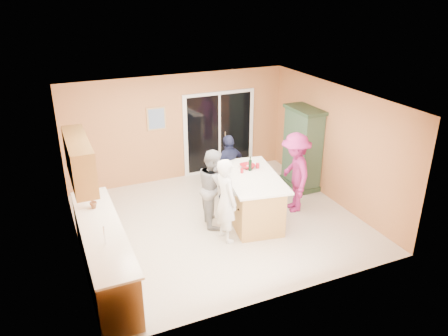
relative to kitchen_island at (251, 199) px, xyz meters
name	(u,v)px	position (x,y,z in m)	size (l,w,h in m)	color
floor	(219,222)	(-0.65, 0.15, -0.47)	(5.50, 5.50, 0.00)	beige
ceiling	(219,99)	(-0.65, 0.15, 2.13)	(5.50, 5.00, 0.10)	silver
wall_back	(179,128)	(-0.65, 2.65, 0.83)	(5.50, 0.10, 2.60)	#E29A5D
wall_front	(286,224)	(-0.65, -2.35, 0.83)	(5.50, 0.10, 2.60)	#E29A5D
wall_left	(72,189)	(-3.40, 0.15, 0.83)	(0.10, 5.00, 2.60)	#E29A5D
wall_right	(335,145)	(2.10, 0.15, 0.83)	(0.10, 5.00, 2.60)	#E29A5D
left_cabinet_run	(105,258)	(-3.10, -0.90, -0.01)	(0.65, 3.05, 1.24)	#B58846
upper_cabinets	(79,160)	(-3.23, -0.05, 1.41)	(0.35, 1.60, 0.75)	#B58846
sliding_door	(219,132)	(0.40, 2.61, 0.58)	(1.90, 0.07, 2.10)	silver
framed_picture	(156,119)	(-1.20, 2.62, 1.13)	(0.46, 0.04, 0.56)	tan
kitchen_island	(251,199)	(0.00, 0.00, 0.00)	(1.34, 2.05, 1.00)	#B58846
green_hutch	(302,149)	(1.84, 1.00, 0.47)	(0.56, 1.05, 1.94)	#233924
woman_white	(226,200)	(-0.78, -0.47, 0.36)	(0.60, 0.40, 1.65)	silver
woman_grey	(214,187)	(-0.75, 0.19, 0.33)	(0.77, 0.60, 1.59)	gray
woman_navy	(229,168)	(-0.03, 1.03, 0.30)	(0.90, 0.37, 1.53)	#1A1C3B
woman_magenta	(295,173)	(1.03, 0.03, 0.40)	(1.12, 0.64, 1.73)	#992162
serving_bowl	(248,166)	(0.09, 0.38, 0.57)	(0.31, 0.31, 0.07)	#A8121E
tulip_vase	(92,198)	(-3.10, -0.02, 0.67)	(0.21, 0.14, 0.40)	#AF1124
tumbler_near	(242,171)	(-0.13, 0.19, 0.58)	(0.07, 0.07, 0.10)	#A8121E
tumbler_far	(258,166)	(0.27, 0.28, 0.59)	(0.07, 0.07, 0.11)	#A8121E
wine_bottle	(250,165)	(0.08, 0.24, 0.65)	(0.07, 0.07, 0.30)	black
white_plate	(251,165)	(0.22, 0.47, 0.54)	(0.24, 0.24, 0.02)	silver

